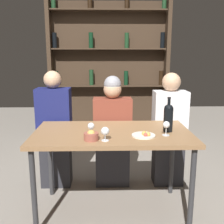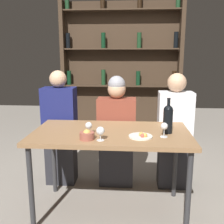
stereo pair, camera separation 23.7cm
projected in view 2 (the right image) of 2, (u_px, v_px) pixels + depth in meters
The scene contains 12 objects.
ground_plane at pixel (111, 211), 2.46m from camera, with size 10.00×10.00×0.00m, color gray.
dining_table at pixel (111, 139), 2.31m from camera, with size 1.37×0.75×0.77m.
wine_rack_wall at pixel (121, 70), 4.17m from camera, with size 1.89×0.21×2.35m.
wine_bottle at pixel (168, 118), 2.22m from camera, with size 0.08×0.08×0.30m.
wine_glass_0 at pixel (89, 126), 2.19m from camera, with size 0.06×0.06×0.11m.
wine_glass_1 at pixel (100, 131), 2.04m from camera, with size 0.07×0.07×0.11m.
wine_glass_2 at pixel (164, 127), 2.12m from camera, with size 0.06×0.06×0.12m.
food_plate_0 at pixel (141, 136), 2.13m from camera, with size 0.19×0.19×0.04m.
snack_bowl at pixel (87, 135), 2.07m from camera, with size 0.12×0.12×0.08m.
seated_person_left at pixel (60, 131), 2.90m from camera, with size 0.36×0.22×1.27m.
seated_person_center at pixel (116, 134), 2.86m from camera, with size 0.41×0.22×1.22m.
seated_person_right at pixel (174, 134), 2.81m from camera, with size 0.35×0.22×1.25m.
Camera 2 is at (0.18, -2.19, 1.43)m, focal length 42.00 mm.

